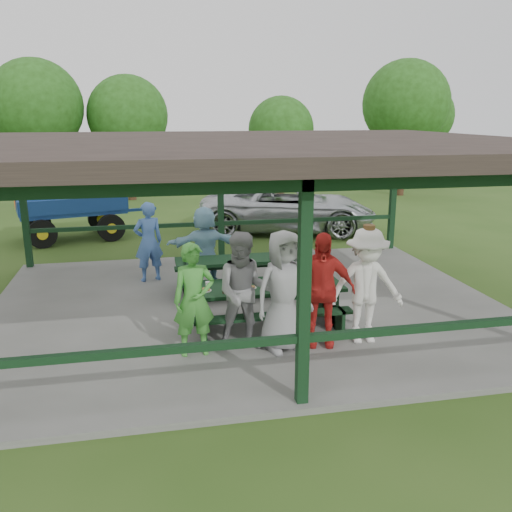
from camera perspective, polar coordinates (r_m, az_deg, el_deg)
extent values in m
plane|color=#2F5019|center=(10.87, -0.83, -5.64)|extent=(90.00, 90.00, 0.00)
cube|color=#62625D|center=(10.85, -0.84, -5.39)|extent=(10.00, 8.00, 0.10)
cube|color=black|center=(6.85, 5.05, -4.01)|extent=(0.15, 0.15, 3.00)
cube|color=black|center=(14.28, -23.26, 4.77)|extent=(0.15, 0.15, 3.00)
cube|color=black|center=(14.11, -3.75, 5.84)|extent=(0.15, 0.15, 3.00)
cube|color=black|center=(15.49, 14.23, 6.23)|extent=(0.15, 0.15, 3.00)
cube|color=black|center=(6.83, -15.08, -9.97)|extent=(4.65, 0.10, 0.10)
cube|color=black|center=(8.04, 21.70, -6.68)|extent=(4.65, 0.10, 0.10)
cube|color=black|center=(14.10, -13.42, 2.98)|extent=(4.65, 0.10, 0.10)
cube|color=black|center=(14.72, 5.61, 3.81)|extent=(4.65, 0.10, 0.10)
cube|color=black|center=(6.53, 5.33, 7.68)|extent=(9.80, 0.15, 0.20)
cube|color=black|center=(13.95, -3.84, 11.53)|extent=(9.80, 0.15, 0.20)
cube|color=#2B231F|center=(10.20, -0.90, 11.56)|extent=(10.60, 8.60, 0.24)
cube|color=black|center=(9.51, 1.20, -3.45)|extent=(2.71, 0.75, 0.06)
cube|color=black|center=(9.10, 1.96, -6.29)|extent=(2.71, 0.28, 0.05)
cube|color=black|center=(10.12, 0.50, -4.07)|extent=(2.71, 0.28, 0.05)
cube|color=black|center=(9.45, -5.82, -5.87)|extent=(0.06, 0.70, 0.75)
cube|color=black|center=(9.94, 7.85, -4.88)|extent=(0.06, 0.70, 0.75)
cube|color=black|center=(9.50, -5.80, -6.71)|extent=(0.06, 1.39, 0.45)
cube|color=black|center=(9.99, 7.82, -5.69)|extent=(0.06, 1.39, 0.45)
cube|color=black|center=(11.35, -2.04, -0.40)|extent=(2.55, 0.75, 0.06)
cube|color=black|center=(10.91, -1.54, -2.65)|extent=(2.55, 0.28, 0.05)
cube|color=black|center=(11.96, -2.47, -1.07)|extent=(2.55, 0.28, 0.05)
cube|color=black|center=(11.33, -7.49, -2.37)|extent=(0.06, 0.70, 0.75)
cube|color=black|center=(11.67, 3.28, -1.75)|extent=(0.06, 0.70, 0.75)
cube|color=black|center=(11.37, -7.47, -3.09)|extent=(0.06, 1.39, 0.45)
cube|color=black|center=(11.71, 3.27, -2.45)|extent=(0.06, 1.39, 0.45)
cylinder|color=white|center=(9.33, -5.37, -3.65)|extent=(0.22, 0.22, 0.01)
torus|color=olive|center=(9.30, -5.61, -3.57)|extent=(0.10, 0.10, 0.03)
torus|color=olive|center=(9.31, -5.12, -3.54)|extent=(0.10, 0.10, 0.03)
torus|color=olive|center=(9.37, -5.41, -3.43)|extent=(0.10, 0.10, 0.03)
cylinder|color=white|center=(9.44, -0.62, -3.36)|extent=(0.22, 0.22, 0.01)
torus|color=olive|center=(9.41, -0.84, -3.28)|extent=(0.10, 0.10, 0.03)
torus|color=olive|center=(9.42, -0.36, -3.25)|extent=(0.10, 0.10, 0.03)
torus|color=olive|center=(9.47, -0.67, -3.15)|extent=(0.10, 0.10, 0.03)
cylinder|color=white|center=(9.58, 3.35, -3.10)|extent=(0.22, 0.22, 0.01)
torus|color=olive|center=(9.55, 3.15, -3.03)|extent=(0.10, 0.10, 0.03)
torus|color=olive|center=(9.57, 3.61, -3.00)|extent=(0.10, 0.10, 0.03)
torus|color=olive|center=(9.62, 3.28, -2.90)|extent=(0.10, 0.10, 0.03)
cylinder|color=white|center=(9.78, 7.37, -2.82)|extent=(0.22, 0.22, 0.01)
torus|color=olive|center=(9.74, 7.19, -2.75)|extent=(0.10, 0.10, 0.03)
torus|color=olive|center=(9.77, 7.63, -2.72)|extent=(0.10, 0.10, 0.03)
torus|color=olive|center=(9.82, 7.29, -2.62)|extent=(0.10, 0.10, 0.03)
cylinder|color=#381E0F|center=(9.18, -3.37, -3.63)|extent=(0.06, 0.06, 0.10)
cylinder|color=#381E0F|center=(9.21, -2.13, -3.55)|extent=(0.06, 0.06, 0.10)
cylinder|color=#381E0F|center=(9.24, -1.18, -3.49)|extent=(0.06, 0.06, 0.10)
cylinder|color=#381E0F|center=(9.32, 1.45, -3.32)|extent=(0.06, 0.06, 0.10)
cylinder|color=#381E0F|center=(9.37, 2.83, -3.23)|extent=(0.06, 0.06, 0.10)
cylinder|color=#381E0F|center=(9.42, 4.10, -3.15)|extent=(0.06, 0.06, 0.10)
cone|color=white|center=(9.51, -5.08, -2.99)|extent=(0.09, 0.09, 0.10)
cone|color=white|center=(9.58, -2.01, -2.81)|extent=(0.09, 0.09, 0.10)
cone|color=white|center=(9.61, -1.05, -2.76)|extent=(0.09, 0.09, 0.10)
cone|color=white|center=(9.89, 5.99, -2.31)|extent=(0.09, 0.09, 0.10)
imported|color=green|center=(8.47, -6.54, -4.61)|extent=(0.67, 0.46, 1.80)
imported|color=gray|center=(8.58, -1.20, -3.79)|extent=(1.03, 0.86, 1.93)
imported|color=gray|center=(8.57, 2.93, -3.71)|extent=(1.08, 0.83, 1.96)
imported|color=red|center=(8.81, 6.82, -3.52)|extent=(1.18, 0.70, 1.89)
imported|color=white|center=(9.04, 11.50, -3.12)|extent=(1.31, 0.84, 1.93)
cylinder|color=brown|center=(8.80, 11.80, 2.49)|extent=(0.35, 0.35, 0.02)
cylinder|color=brown|center=(8.79, 11.82, 2.87)|extent=(0.21, 0.21, 0.11)
imported|color=#89BCD5|center=(11.91, -5.42, 1.07)|extent=(1.67, 0.65, 1.76)
imported|color=#466DB6|center=(12.38, -11.26, 1.49)|extent=(0.75, 0.59, 1.81)
imported|color=#99999C|center=(12.37, 4.86, 0.80)|extent=(0.84, 0.75, 1.42)
imported|color=silver|center=(17.86, 3.42, 5.13)|extent=(6.17, 3.98, 1.58)
cube|color=navy|center=(17.60, -18.77, 4.49)|extent=(3.34, 2.25, 0.13)
cube|color=navy|center=(16.81, -18.49, 5.00)|extent=(2.98, 0.83, 0.44)
cube|color=navy|center=(18.31, -19.17, 5.70)|extent=(2.98, 0.83, 0.44)
cube|color=navy|center=(17.44, -23.83, 4.83)|extent=(0.45, 1.50, 0.44)
cube|color=navy|center=(17.81, -13.96, 5.85)|extent=(0.45, 1.50, 0.44)
cylinder|color=black|center=(16.79, -21.58, 2.17)|extent=(0.85, 0.40, 0.83)
cylinder|color=yellow|center=(16.79, -21.58, 2.17)|extent=(0.36, 0.31, 0.31)
cylinder|color=black|center=(18.39, -22.03, 3.16)|extent=(0.85, 0.40, 0.83)
cylinder|color=yellow|center=(18.39, -22.03, 3.16)|extent=(0.36, 0.31, 0.31)
cylinder|color=black|center=(17.04, -15.00, 2.88)|extent=(0.85, 0.40, 0.83)
cylinder|color=yellow|center=(17.04, -15.00, 2.88)|extent=(0.36, 0.31, 0.31)
cylinder|color=black|center=(18.62, -16.01, 3.80)|extent=(0.85, 0.40, 0.83)
cylinder|color=yellow|center=(18.62, -16.01, 3.80)|extent=(0.36, 0.31, 0.31)
cube|color=navy|center=(17.99, -12.18, 4.81)|extent=(1.08, 0.36, 0.09)
cone|color=#F2590C|center=(17.42, -24.05, 5.17)|extent=(0.13, 0.43, 0.44)
cylinder|color=#332214|center=(24.92, -21.59, 8.53)|extent=(0.36, 0.36, 2.99)
sphere|color=#214712|center=(24.82, -22.17, 14.43)|extent=(3.83, 3.83, 3.83)
cylinder|color=#332214|center=(24.99, -13.04, 8.87)|extent=(0.36, 0.36, 2.70)
sphere|color=#214712|center=(24.87, -13.36, 14.19)|extent=(3.46, 3.46, 3.46)
cylinder|color=#332214|center=(24.81, 2.59, 8.68)|extent=(0.36, 0.36, 2.27)
sphere|color=#214712|center=(24.68, 2.65, 13.18)|extent=(2.90, 2.90, 2.90)
cylinder|color=#332214|center=(26.60, 15.10, 9.50)|extent=(0.36, 0.36, 3.08)
sphere|color=#214712|center=(26.51, 15.49, 15.20)|extent=(3.95, 3.95, 3.95)
cylinder|color=#332214|center=(31.57, 16.71, 9.79)|extent=(0.36, 0.36, 2.67)
sphere|color=#214712|center=(31.48, 17.03, 13.95)|extent=(3.42, 3.42, 3.42)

